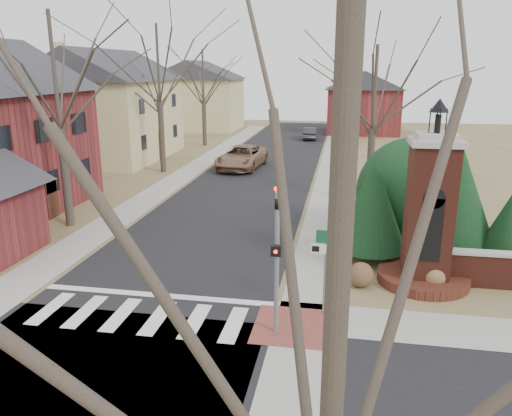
% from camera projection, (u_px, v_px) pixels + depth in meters
% --- Properties ---
extents(ground, '(120.00, 120.00, 0.00)m').
position_uv_depth(ground, '(129.00, 329.00, 14.68)').
color(ground, brown).
rests_on(ground, ground).
extents(main_street, '(8.00, 70.00, 0.01)m').
position_uv_depth(main_street, '(257.00, 175.00, 35.52)').
color(main_street, black).
rests_on(main_street, ground).
extents(cross_street, '(120.00, 8.00, 0.01)m').
position_uv_depth(cross_street, '(76.00, 392.00, 11.84)').
color(cross_street, black).
rests_on(cross_street, ground).
extents(crosswalk_zone, '(8.00, 2.20, 0.02)m').
position_uv_depth(crosswalk_zone, '(139.00, 316.00, 15.44)').
color(crosswalk_zone, silver).
rests_on(crosswalk_zone, ground).
extents(stop_bar, '(8.00, 0.35, 0.02)m').
position_uv_depth(stop_bar, '(157.00, 295.00, 16.86)').
color(stop_bar, silver).
rests_on(stop_bar, ground).
extents(sidewalk_right_main, '(2.00, 60.00, 0.02)m').
position_uv_depth(sidewalk_right_main, '(331.00, 178.00, 34.65)').
color(sidewalk_right_main, gray).
rests_on(sidewalk_right_main, ground).
extents(sidewalk_left, '(2.00, 60.00, 0.02)m').
position_uv_depth(sidewalk_left, '(187.00, 173.00, 36.39)').
color(sidewalk_left, gray).
rests_on(sidewalk_left, ground).
extents(curb_apron, '(2.40, 2.40, 0.02)m').
position_uv_depth(curb_apron, '(294.00, 327.00, 14.82)').
color(curb_apron, brown).
rests_on(curb_apron, ground).
extents(traffic_signal_pole, '(0.28, 0.41, 4.50)m').
position_uv_depth(traffic_signal_pole, '(277.00, 249.00, 13.80)').
color(traffic_signal_pole, slate).
rests_on(traffic_signal_pole, ground).
extents(sign_post, '(0.90, 0.07, 2.75)m').
position_uv_depth(sign_post, '(325.00, 255.00, 15.10)').
color(sign_post, slate).
rests_on(sign_post, ground).
extents(brick_gate_monument, '(3.20, 3.20, 6.47)m').
position_uv_depth(brick_gate_monument, '(428.00, 225.00, 17.31)').
color(brick_gate_monument, '#582519').
rests_on(brick_gate_monument, ground).
extents(house_stucco_left, '(9.80, 12.80, 9.28)m').
position_uv_depth(house_stucco_left, '(107.00, 103.00, 41.27)').
color(house_stucco_left, '#C8BE85').
rests_on(house_stucco_left, ground).
extents(house_distant_left, '(10.80, 8.80, 8.53)m').
position_uv_depth(house_distant_left, '(197.00, 94.00, 61.01)').
color(house_distant_left, '#C8BE85').
rests_on(house_distant_left, ground).
extents(house_distant_right, '(8.80, 8.80, 7.30)m').
position_uv_depth(house_distant_right, '(364.00, 101.00, 57.81)').
color(house_distant_right, maroon).
rests_on(house_distant_right, ground).
extents(evergreen_near, '(2.80, 2.80, 4.10)m').
position_uv_depth(evergreen_near, '(372.00, 204.00, 19.48)').
color(evergreen_near, '#473D33').
rests_on(evergreen_near, ground).
extents(evergreen_mid, '(3.40, 3.40, 4.70)m').
position_uv_depth(evergreen_mid, '(456.00, 192.00, 19.98)').
color(evergreen_mid, '#473D33').
rests_on(evergreen_mid, ground).
extents(evergreen_mass, '(4.80, 4.80, 4.80)m').
position_uv_depth(evergreen_mass, '(412.00, 188.00, 21.52)').
color(evergreen_mass, black).
rests_on(evergreen_mass, ground).
extents(bare_tree_0, '(8.05, 8.05, 11.15)m').
position_uv_depth(bare_tree_0, '(53.00, 61.00, 22.29)').
color(bare_tree_0, '#473D33').
rests_on(bare_tree_0, ground).
extents(bare_tree_1, '(8.40, 8.40, 11.64)m').
position_uv_depth(bare_tree_1, '(158.00, 58.00, 34.51)').
color(bare_tree_1, '#473D33').
rests_on(bare_tree_1, ground).
extents(bare_tree_2, '(7.35, 7.35, 10.19)m').
position_uv_depth(bare_tree_2, '(203.00, 71.00, 47.18)').
color(bare_tree_2, '#473D33').
rests_on(bare_tree_2, ground).
extents(bare_tree_3, '(7.00, 7.00, 9.70)m').
position_uv_depth(bare_tree_3, '(375.00, 82.00, 26.76)').
color(bare_tree_3, '#473D33').
rests_on(bare_tree_3, ground).
extents(bare_tree_4, '(6.65, 6.65, 9.21)m').
position_uv_depth(bare_tree_4, '(340.00, 233.00, 3.42)').
color(bare_tree_4, '#473D33').
rests_on(bare_tree_4, ground).
extents(pickup_truck, '(3.37, 6.38, 1.71)m').
position_uv_depth(pickup_truck, '(242.00, 157.00, 37.79)').
color(pickup_truck, '#8B664C').
rests_on(pickup_truck, ground).
extents(distant_car, '(1.55, 3.96, 1.28)m').
position_uv_depth(distant_car, '(310.00, 133.00, 53.01)').
color(distant_car, '#2F3036').
rests_on(distant_car, ground).
extents(dry_shrub_left, '(0.89, 0.89, 0.89)m').
position_uv_depth(dry_shrub_left, '(361.00, 275.00, 17.43)').
color(dry_shrub_left, brown).
rests_on(dry_shrub_left, ground).
extents(dry_shrub_right, '(0.96, 0.96, 0.96)m').
position_uv_depth(dry_shrub_right, '(434.00, 275.00, 17.35)').
color(dry_shrub_right, olive).
rests_on(dry_shrub_right, ground).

